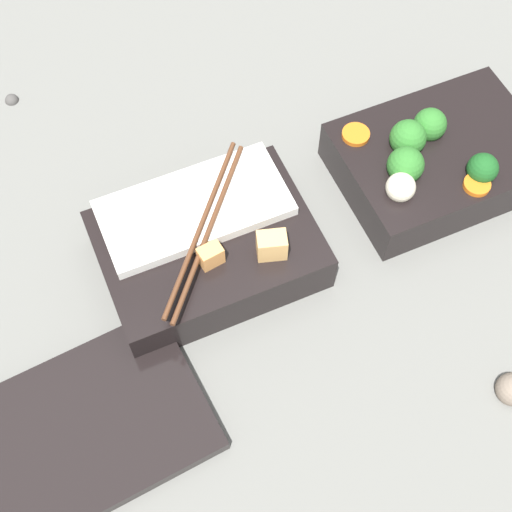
% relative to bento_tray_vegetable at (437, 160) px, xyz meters
% --- Properties ---
extents(ground_plane, '(3.00, 3.00, 0.00)m').
position_rel_bento_tray_vegetable_xyz_m(ground_plane, '(0.14, -0.00, -0.03)').
color(ground_plane, slate).
extents(bento_tray_vegetable, '(0.21, 0.15, 0.08)m').
position_rel_bento_tray_vegetable_xyz_m(bento_tray_vegetable, '(0.00, 0.00, 0.00)').
color(bento_tray_vegetable, black).
rests_on(bento_tray_vegetable, ground_plane).
extents(bento_tray_rice, '(0.21, 0.17, 0.08)m').
position_rel_bento_tray_vegetable_xyz_m(bento_tray_rice, '(0.27, -0.00, -0.00)').
color(bento_tray_rice, black).
rests_on(bento_tray_rice, ground_plane).
extents(bento_lid, '(0.22, 0.17, 0.02)m').
position_rel_bento_tray_vegetable_xyz_m(bento_lid, '(0.43, 0.12, -0.02)').
color(bento_lid, black).
rests_on(bento_lid, ground_plane).
extents(pebble_2, '(0.02, 0.02, 0.02)m').
position_rel_bento_tray_vegetable_xyz_m(pebble_2, '(0.40, -0.30, -0.03)').
color(pebble_2, '#474442').
rests_on(pebble_2, ground_plane).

